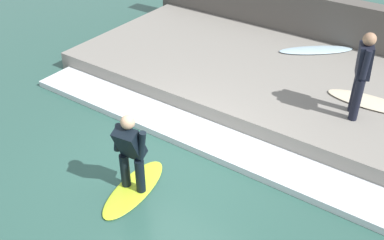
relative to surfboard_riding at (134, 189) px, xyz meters
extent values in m
plane|color=#2D564C|center=(0.75, -0.18, -0.03)|extent=(28.00, 28.00, 0.00)
cube|color=gray|center=(4.56, -0.18, 0.19)|extent=(4.40, 9.23, 0.44)
cube|color=#544F49|center=(7.01, -0.18, 0.74)|extent=(0.50, 9.69, 1.53)
cube|color=silver|center=(1.89, -0.18, 0.04)|extent=(0.94, 8.77, 0.14)
ellipsoid|color=#BFE02D|center=(0.00, 0.00, 0.00)|extent=(1.69, 0.79, 0.06)
cylinder|color=black|center=(-0.02, 0.15, 0.35)|extent=(0.16, 0.16, 0.64)
cylinder|color=black|center=(0.02, -0.15, 0.35)|extent=(0.16, 0.16, 0.64)
cube|color=black|center=(0.00, 0.00, 0.97)|extent=(0.49, 0.45, 0.64)
sphere|color=tan|center=(0.00, 0.00, 1.38)|extent=(0.23, 0.23, 0.23)
cylinder|color=black|center=(-0.03, 0.22, 1.01)|extent=(0.11, 0.21, 0.54)
cylinder|color=black|center=(0.03, -0.22, 1.01)|extent=(0.11, 0.21, 0.54)
cylinder|color=black|center=(3.90, -2.37, 0.84)|extent=(0.17, 0.17, 0.86)
cylinder|color=black|center=(3.61, -2.48, 0.84)|extent=(0.17, 0.17, 0.86)
cube|color=black|center=(3.76, -2.43, 1.59)|extent=(0.48, 0.40, 0.64)
sphere|color=#A87A5B|center=(3.76, -2.43, 2.01)|extent=(0.24, 0.24, 0.24)
cylinder|color=black|center=(3.97, -2.34, 1.63)|extent=(0.12, 0.13, 0.56)
cylinder|color=black|center=(3.54, -2.51, 1.63)|extent=(0.12, 0.13, 0.56)
ellipsoid|color=beige|center=(4.39, -2.57, 0.44)|extent=(0.65, 1.75, 0.06)
ellipsoid|color=silver|center=(6.12, -0.72, 0.44)|extent=(1.59, 1.75, 0.06)
camera|label=1|loc=(-4.10, -4.09, 5.26)|focal=42.00mm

